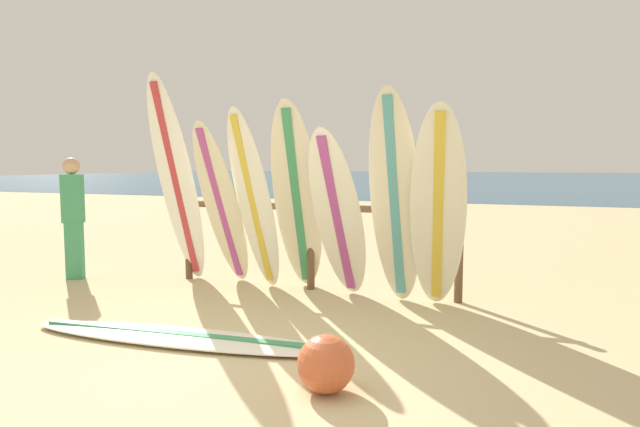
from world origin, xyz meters
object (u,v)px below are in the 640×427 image
surfboard_leaning_left (222,206)px  surfboard_leaning_center (297,200)px  surfboard_leaning_far_left (177,183)px  surfboard_leaning_center_left (254,201)px  beachgoer_standing (73,213)px  beach_ball (326,364)px  small_boat_offshore (455,183)px  surfboard_leaning_far_right (438,209)px  surfboard_rack (311,227)px  surfboard_lying_on_sand (180,337)px  surfboard_leaning_center_right (338,216)px  surfboard_leaning_right (395,199)px

surfboard_leaning_left → surfboard_leaning_center: bearing=0.2°
surfboard_leaning_far_left → surfboard_leaning_center_left: 1.03m
beachgoer_standing → beach_ball: 4.84m
surfboard_leaning_center_left → small_boat_offshore: (-1.72, 31.18, -0.81)m
surfboard_leaning_far_right → small_boat_offshore: size_ratio=0.94×
surfboard_rack → beachgoer_standing: (-3.08, -0.55, 0.11)m
surfboard_leaning_center → surfboard_leaning_center_left: bearing=-175.4°
surfboard_lying_on_sand → small_boat_offshore: 33.08m
surfboard_leaning_center_left → surfboard_leaning_left: bearing=175.1°
surfboard_rack → beachgoer_standing: beachgoer_standing is taller
surfboard_leaning_center → beachgoer_standing: surfboard_leaning_center is taller
surfboard_leaning_center_left → surfboard_leaning_center: surfboard_leaning_center is taller
surfboard_leaning_center_right → surfboard_leaning_far_right: 1.06m
surfboard_leaning_center_right → surfboard_lying_on_sand: size_ratio=0.64×
surfboard_leaning_center_right → surfboard_leaning_right: size_ratio=0.82×
small_boat_offshore → surfboard_rack: bearing=-85.7°
beach_ball → surfboard_leaning_right: bearing=92.5°
surfboard_leaning_right → surfboard_lying_on_sand: 2.53m
surfboard_leaning_left → surfboard_leaning_center_right: bearing=-5.5°
surfboard_leaning_far_left → beach_ball: 3.76m
surfboard_leaning_left → beachgoer_standing: surfboard_leaning_left is taller
surfboard_rack → surfboard_leaning_left: (-1.02, -0.30, 0.24)m
surfboard_leaning_center_left → beach_ball: (1.78, -2.36, -0.87)m
surfboard_leaning_far_left → surfboard_leaning_center_left: size_ratio=1.19×
surfboard_leaning_center_left → surfboard_leaning_right: bearing=-1.6°
small_boat_offshore → beach_ball: small_boat_offshore is taller
small_boat_offshore → surfboard_leaning_left: bearing=-87.7°
surfboard_leaning_far_right → beachgoer_standing: surfboard_leaning_far_right is taller
surfboard_leaning_left → surfboard_leaning_right: bearing=-2.3°
beachgoer_standing → small_boat_offshore: beachgoer_standing is taller
surfboard_leaning_center_right → surfboard_leaning_far_left: bearing=178.7°
surfboard_rack → beach_ball: (1.20, -2.70, -0.56)m
surfboard_rack → surfboard_leaning_center: bearing=-98.1°
surfboard_leaning_left → surfboard_leaning_center_left: size_ratio=0.93×
surfboard_leaning_far_left → surfboard_leaning_center: 1.55m
surfboard_leaning_center → small_boat_offshore: 31.23m
surfboard_leaning_left → surfboard_leaning_center_left: surfboard_leaning_center_left is taller
surfboard_lying_on_sand → beachgoer_standing: 3.32m
beach_ball → surfboard_leaning_far_left: bearing=140.4°
surfboard_leaning_right → surfboard_leaning_left: bearing=177.7°
surfboard_leaning_center → beach_ball: (1.25, -2.40, -0.90)m
surfboard_leaning_center_left → surfboard_leaning_center_right: bearing=-5.8°
beach_ball → surfboard_leaning_far_right: bearing=81.4°
surfboard_lying_on_sand → small_boat_offshore: small_boat_offshore is taller
beach_ball → surfboard_rack: bearing=114.0°
surfboard_lying_on_sand → beach_ball: bearing=-19.2°
surfboard_leaning_left → surfboard_leaning_center_right: (1.52, -0.15, -0.06)m
surfboard_leaning_center_right → beachgoer_standing: (-3.58, -0.10, -0.07)m
beachgoer_standing → beach_ball: bearing=-26.6°
surfboard_leaning_far_left → surfboard_leaning_center_right: size_ratio=1.35×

